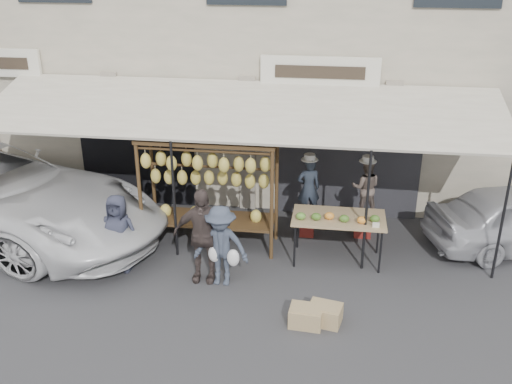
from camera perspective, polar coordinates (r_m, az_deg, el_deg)
ground_plane at (r=9.97m, az=-4.02°, el=-9.89°), size 90.00×90.00×0.00m
shophouse at (r=14.87m, az=1.00°, el=16.31°), size 24.00×6.15×7.30m
awning at (r=10.97m, az=-1.86°, el=8.07°), size 10.00×2.35×2.92m
banana_rack at (r=10.75m, az=-4.81°, el=2.06°), size 2.60×0.90×2.24m
produce_table at (r=10.55m, az=8.25°, el=-2.69°), size 1.70×0.90×1.04m
vendor_left at (r=11.38m, az=5.27°, el=0.37°), size 0.53×0.42×1.28m
vendor_right at (r=11.51m, az=10.92°, el=0.44°), size 0.58×0.45×1.17m
customer_left at (r=10.56m, az=-13.55°, el=-3.98°), size 0.72×0.47×1.46m
customer_mid at (r=9.92m, az=-5.42°, el=-4.34°), size 1.02×0.43×1.73m
customer_right at (r=9.83m, az=-3.53°, el=-5.40°), size 0.97×0.57×1.48m
stool_left at (r=11.73m, az=5.12°, el=-3.41°), size 0.29×0.29×0.40m
stool_right at (r=11.85m, az=10.62°, el=-3.24°), size 0.35×0.35×0.47m
crate_near_a at (r=9.13m, az=5.01°, el=-12.28°), size 0.53×0.42×0.30m
crate_near_b at (r=9.21m, az=6.90°, el=-12.02°), size 0.58×0.48×0.30m
crate_far at (r=10.89m, az=-15.81°, el=-6.86°), size 0.52×0.43×0.28m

